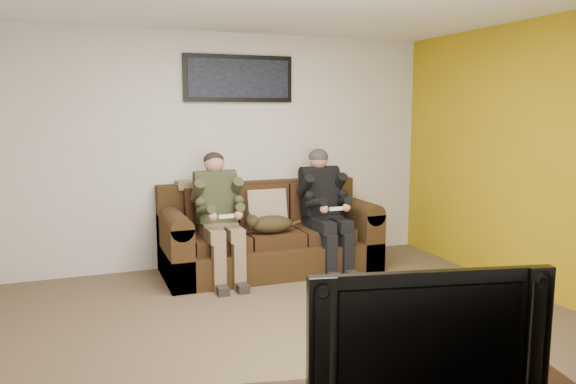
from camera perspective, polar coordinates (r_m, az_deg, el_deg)
name	(u,v)px	position (r m, az deg, el deg)	size (l,w,h in m)	color
floor	(295,334)	(4.57, 0.67, -14.22)	(5.00, 5.00, 0.00)	brown
wall_back	(222,151)	(6.39, -6.76, 4.20)	(5.00, 5.00, 0.00)	beige
wall_front	(509,229)	(2.33, 21.51, -3.52)	(5.00, 5.00, 0.00)	beige
wall_right	(549,160)	(5.66, 24.98, 2.95)	(4.50, 4.50, 0.00)	beige
accent_wall_right	(548,160)	(5.66, 24.91, 2.95)	(4.50, 4.50, 0.00)	#B09111
sofa	(268,237)	(6.24, -2.08, -4.60)	(2.31, 1.00, 0.95)	#33220F
throw_pillow	(266,208)	(6.22, -2.22, -1.69)	(0.44, 0.13, 0.42)	tan
throw_blanket	(198,184)	(6.23, -9.08, 0.78)	(0.47, 0.23, 0.08)	gray
person_left	(219,209)	(5.82, -7.05, -1.70)	(0.51, 0.87, 1.32)	#7A684C
person_right	(324,202)	(6.21, 3.70, -0.99)	(0.51, 0.86, 1.33)	black
cat	(270,224)	(5.93, -1.87, -3.27)	(0.66, 0.26, 0.24)	#413519
framed_poster	(239,79)	(6.40, -5.02, 11.41)	(1.25, 0.05, 0.52)	black
television	(422,332)	(2.60, 13.42, -13.65)	(1.06, 0.14, 0.61)	black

